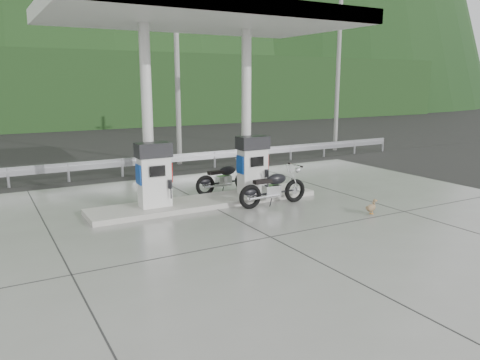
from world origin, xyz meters
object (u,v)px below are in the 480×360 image
motorcycle_left (225,178)px  duck (371,208)px  gas_pump_left (154,175)px  motorcycle_right (273,188)px  gas_pump_right (253,165)px

motorcycle_left → duck: 4.88m
gas_pump_left → motorcycle_right: (3.27, -1.07, -0.54)m
gas_pump_right → motorcycle_left: size_ratio=0.89×
motorcycle_left → duck: bearing=-65.5°
gas_pump_left → gas_pump_right: 3.20m
motorcycle_left → duck: motorcycle_left is taller
duck → gas_pump_left: bearing=131.7°
gas_pump_left → motorcycle_left: gas_pump_left is taller
gas_pump_left → gas_pump_right: size_ratio=1.00×
gas_pump_left → gas_pump_right: same height
motorcycle_left → motorcycle_right: motorcycle_right is taller
motorcycle_left → gas_pump_left: bearing=-163.0°
motorcycle_right → duck: size_ratio=4.52×
gas_pump_left → motorcycle_right: 3.48m
gas_pump_right → motorcycle_right: size_ratio=0.84×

